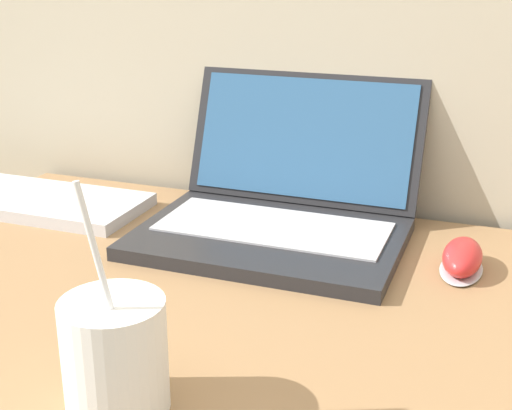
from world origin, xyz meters
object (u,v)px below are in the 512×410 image
(computer_mouse, at_px, (462,259))
(external_keyboard, at_px, (24,199))
(drink_cup, at_px, (115,354))
(laptop, at_px, (281,204))

(computer_mouse, bearing_deg, external_keyboard, 178.81)
(drink_cup, relative_size, external_keyboard, 0.54)
(computer_mouse, bearing_deg, laptop, 169.52)
(drink_cup, height_order, computer_mouse, drink_cup)
(laptop, bearing_deg, external_keyboard, -175.46)
(drink_cup, height_order, external_keyboard, drink_cup)
(drink_cup, bearing_deg, computer_mouse, 57.25)
(laptop, distance_m, drink_cup, 0.48)
(drink_cup, distance_m, computer_mouse, 0.51)
(drink_cup, distance_m, external_keyboard, 0.63)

